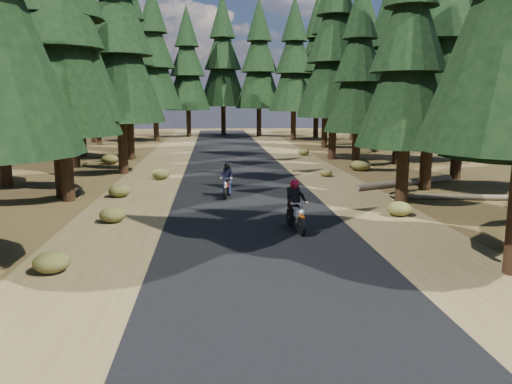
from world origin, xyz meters
The scene contains 10 objects.
ground centered at (0.00, 0.00, 0.00)m, with size 120.00×120.00×0.00m, color #49391A.
road centered at (0.00, 5.00, 0.01)m, with size 6.00×100.00×0.01m, color black.
shoulder_l centered at (-4.60, 5.00, 0.00)m, with size 3.20×100.00×0.01m, color brown.
shoulder_r centered at (4.60, 5.00, 0.00)m, with size 3.20×100.00×0.01m, color brown.
pine_forest centered at (-0.02, 21.05, 7.89)m, with size 34.59×55.08×16.32m.
log_near centered at (7.86, 8.54, 0.16)m, with size 0.32×0.32×6.11m, color #4C4233.
log_far centered at (8.81, 4.93, 0.12)m, with size 0.24×0.24×4.55m, color #4C4233.
understory_shrubs centered at (0.04, 8.64, 0.28)m, with size 16.33×31.61×0.69m.
rider_lead centered at (1.16, 0.60, 0.54)m, with size 0.79×1.86×1.61m.
rider_follow centered at (-0.80, 6.36, 0.49)m, with size 0.71×1.67×1.44m.
Camera 1 is at (-1.40, -14.36, 4.01)m, focal length 35.00 mm.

